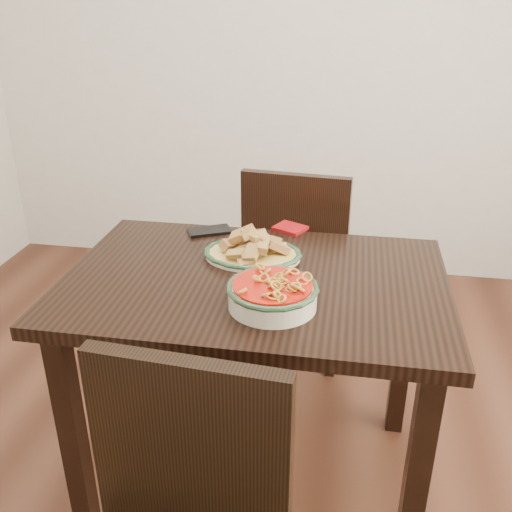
% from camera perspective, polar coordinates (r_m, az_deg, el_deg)
% --- Properties ---
extents(floor, '(3.50, 3.50, 0.00)m').
position_cam_1_polar(floor, '(2.06, -1.77, -22.21)').
color(floor, '#3A1D12').
rests_on(floor, ground).
extents(wall_back, '(3.50, 0.10, 2.60)m').
position_cam_1_polar(wall_back, '(3.13, 4.69, 21.18)').
color(wall_back, beige).
rests_on(wall_back, ground).
extents(dining_table, '(1.12, 0.74, 0.75)m').
position_cam_1_polar(dining_table, '(1.72, -0.11, -5.36)').
color(dining_table, black).
rests_on(dining_table, ground).
extents(chair_far, '(0.46, 0.46, 0.89)m').
position_cam_1_polar(chair_far, '(2.39, 4.28, -0.10)').
color(chair_far, black).
rests_on(chair_far, ground).
extents(fish_plate, '(0.30, 0.24, 0.11)m').
position_cam_1_polar(fish_plate, '(1.77, -0.35, 1.16)').
color(fish_plate, beige).
rests_on(fish_plate, dining_table).
extents(noodle_bowl, '(0.25, 0.25, 0.08)m').
position_cam_1_polar(noodle_bowl, '(1.50, 1.67, -3.58)').
color(noodle_bowl, beige).
rests_on(noodle_bowl, dining_table).
extents(smartphone, '(0.16, 0.13, 0.01)m').
position_cam_1_polar(smartphone, '(1.98, -4.69, 2.53)').
color(smartphone, black).
rests_on(smartphone, dining_table).
extents(napkin, '(0.13, 0.12, 0.01)m').
position_cam_1_polar(napkin, '(2.00, 3.43, 2.80)').
color(napkin, maroon).
rests_on(napkin, dining_table).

